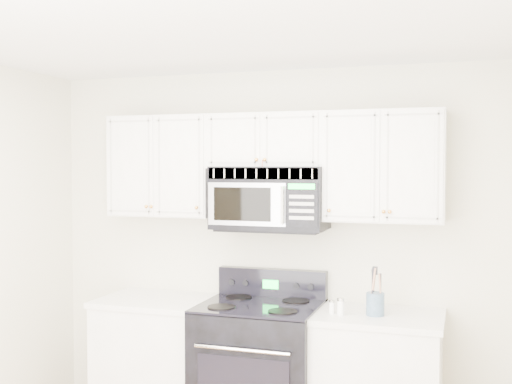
% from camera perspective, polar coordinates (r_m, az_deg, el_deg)
% --- Properties ---
extents(room, '(3.51, 3.51, 2.61)m').
position_cam_1_polar(room, '(3.17, -7.41, -8.57)').
color(room, '#93634C').
rests_on(room, ground).
extents(base_cabinet_left, '(0.86, 0.65, 0.92)m').
position_cam_1_polar(base_cabinet_left, '(4.98, -8.58, -14.89)').
color(base_cabinet_left, white).
rests_on(base_cabinet_left, ground).
extents(range, '(0.82, 0.74, 1.14)m').
position_cam_1_polar(range, '(4.64, 0.34, -15.39)').
color(range, black).
rests_on(range, ground).
extents(upper_cabinets, '(2.44, 0.37, 0.75)m').
position_cam_1_polar(upper_cabinets, '(4.59, 1.11, 2.78)').
color(upper_cabinets, white).
rests_on(upper_cabinets, ground).
extents(microwave, '(0.80, 0.45, 0.44)m').
position_cam_1_polar(microwave, '(4.55, 1.26, -0.51)').
color(microwave, black).
rests_on(microwave, ground).
extents(utensil_crock, '(0.12, 0.12, 0.32)m').
position_cam_1_polar(utensil_crock, '(4.32, 10.56, -9.64)').
color(utensil_crock, slate).
rests_on(utensil_crock, base_cabinet_right).
extents(shaker_salt, '(0.05, 0.05, 0.11)m').
position_cam_1_polar(shaker_salt, '(4.30, 7.54, -10.05)').
color(shaker_salt, white).
rests_on(shaker_salt, base_cabinet_right).
extents(shaker_pepper, '(0.04, 0.04, 0.09)m').
position_cam_1_polar(shaker_pepper, '(4.34, 6.76, -10.09)').
color(shaker_pepper, white).
rests_on(shaker_pepper, base_cabinet_right).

